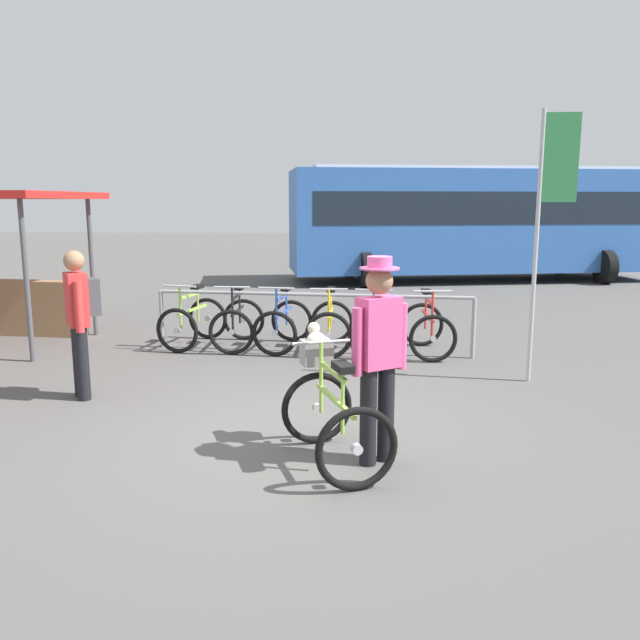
% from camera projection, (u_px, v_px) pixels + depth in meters
% --- Properties ---
extents(ground_plane, '(80.00, 80.00, 0.00)m').
position_uv_depth(ground_plane, '(294.00, 435.00, 6.00)').
color(ground_plane, '#514F4C').
extents(bike_rack_rail, '(4.59, 0.45, 0.88)m').
position_uv_depth(bike_rack_rail, '(312.00, 305.00, 9.17)').
color(bike_rack_rail, '#99999E').
rests_on(bike_rack_rail, ground).
extents(racked_bike_lime, '(0.86, 1.19, 0.97)m').
position_uv_depth(racked_bike_lime, '(193.00, 322.00, 9.69)').
color(racked_bike_lime, black).
rests_on(racked_bike_lime, ground).
extents(racked_bike_black, '(0.67, 1.11, 0.97)m').
position_uv_depth(racked_bike_black, '(238.00, 323.00, 9.58)').
color(racked_bike_black, black).
rests_on(racked_bike_black, ground).
extents(racked_bike_blue, '(0.80, 1.19, 0.98)m').
position_uv_depth(racked_bike_blue, '(284.00, 324.00, 9.47)').
color(racked_bike_blue, black).
rests_on(racked_bike_blue, ground).
extents(racked_bike_yellow, '(0.66, 1.11, 0.98)m').
position_uv_depth(racked_bike_yellow, '(330.00, 326.00, 9.37)').
color(racked_bike_yellow, black).
rests_on(racked_bike_yellow, ground).
extents(racked_bike_teal, '(0.87, 1.19, 0.97)m').
position_uv_depth(racked_bike_teal, '(378.00, 327.00, 9.26)').
color(racked_bike_teal, black).
rests_on(racked_bike_teal, ground).
extents(racked_bike_red, '(0.73, 1.12, 0.97)m').
position_uv_depth(racked_bike_red, '(427.00, 329.00, 9.16)').
color(racked_bike_red, black).
rests_on(racked_bike_red, ground).
extents(featured_bicycle, '(1.00, 1.26, 1.09)m').
position_uv_depth(featured_bicycle, '(330.00, 404.00, 5.35)').
color(featured_bicycle, black).
rests_on(featured_bicycle, ground).
extents(person_with_featured_bike, '(0.45, 0.37, 1.72)m').
position_uv_depth(person_with_featured_bike, '(378.00, 352.00, 5.21)').
color(person_with_featured_bike, black).
rests_on(person_with_featured_bike, ground).
extents(pedestrian_with_backpack, '(0.45, 0.48, 1.64)m').
position_uv_depth(pedestrian_with_backpack, '(80.00, 315.00, 6.99)').
color(pedestrian_with_backpack, black).
rests_on(pedestrian_with_backpack, ground).
extents(bus_distant, '(10.29, 4.63, 3.08)m').
position_uv_depth(bus_distant, '(473.00, 217.00, 17.65)').
color(bus_distant, '#3366B7').
rests_on(bus_distant, ground).
extents(banner_flag, '(0.45, 0.05, 3.20)m').
position_uv_depth(banner_flag, '(551.00, 195.00, 7.40)').
color(banner_flag, '#B2B2B7').
rests_on(banner_flag, ground).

